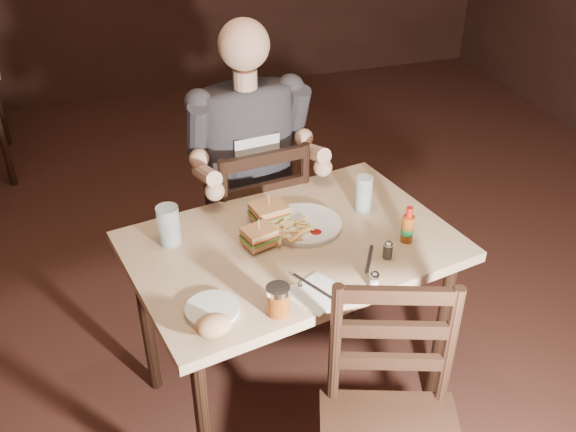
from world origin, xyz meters
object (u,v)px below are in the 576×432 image
object	(u,v)px
syrup_dispenser	(278,300)
chair_far	(250,227)
dinner_plate	(304,225)
diner	(250,135)
hot_sauce	(408,225)
main_table	(292,261)
glass_left	(169,225)
glass_right	(364,194)
side_plate	(212,310)

from	to	relation	value
syrup_dispenser	chair_far	bearing A→B (deg)	70.40
dinner_plate	syrup_dispenser	xyz separation A→B (m)	(-0.23, -0.42, 0.04)
diner	hot_sauce	size ratio (longest dim) A/B	6.60
dinner_plate	syrup_dispenser	world-z (taller)	syrup_dispenser
main_table	dinner_plate	size ratio (longest dim) A/B	4.74
glass_left	syrup_dispenser	xyz separation A→B (m)	(0.26, -0.48, -0.02)
glass_right	side_plate	bearing A→B (deg)	-149.27
glass_left	dinner_plate	bearing A→B (deg)	-6.12
glass_left	chair_far	bearing A→B (deg)	47.93
main_table	side_plate	distance (m)	0.46
diner	dinner_plate	world-z (taller)	diner
side_plate	diner	bearing A→B (deg)	67.09
glass_left	syrup_dispenser	world-z (taller)	glass_left
hot_sauce	diner	bearing A→B (deg)	121.94
glass_left	glass_right	size ratio (longest dim) A/B	1.01
chair_far	diner	world-z (taller)	diner
main_table	hot_sauce	distance (m)	0.44
main_table	syrup_dispenser	world-z (taller)	syrup_dispenser
glass_right	syrup_dispenser	distance (m)	0.67
dinner_plate	hot_sauce	size ratio (longest dim) A/B	1.89
main_table	dinner_plate	bearing A→B (deg)	46.82
main_table	side_plate	xyz separation A→B (m)	(-0.35, -0.28, 0.09)
chair_far	syrup_dispenser	size ratio (longest dim) A/B	9.53
chair_far	glass_left	size ratio (longest dim) A/B	6.43
diner	syrup_dispenser	bearing A→B (deg)	-106.22
syrup_dispenser	side_plate	size ratio (longest dim) A/B	0.60
hot_sauce	syrup_dispenser	world-z (taller)	hot_sauce
diner	glass_right	world-z (taller)	diner
glass_left	side_plate	size ratio (longest dim) A/B	0.89
chair_far	glass_right	size ratio (longest dim) A/B	6.51
main_table	glass_left	world-z (taller)	glass_left
chair_far	glass_right	xyz separation A→B (m)	(0.34, -0.45, 0.37)
chair_far	dinner_plate	world-z (taller)	chair_far
syrup_dispenser	side_plate	xyz separation A→B (m)	(-0.19, 0.06, -0.04)
diner	glass_right	xyz separation A→B (m)	(0.33, -0.41, -0.11)
diner	chair_far	bearing A→B (deg)	90.00
dinner_plate	glass_left	bearing A→B (deg)	173.88
diner	side_plate	bearing A→B (deg)	-119.46
diner	hot_sauce	distance (m)	0.77
main_table	side_plate	size ratio (longest dim) A/B	7.62
glass_right	hot_sauce	world-z (taller)	glass_right
chair_far	side_plate	world-z (taller)	chair_far
glass_left	side_plate	bearing A→B (deg)	-81.01
hot_sauce	main_table	bearing A→B (deg)	163.36
glass_left	syrup_dispenser	size ratio (longest dim) A/B	1.48
dinner_plate	hot_sauce	distance (m)	0.38
chair_far	glass_right	distance (m)	0.68
dinner_plate	glass_right	bearing A→B (deg)	9.63
main_table	glass_right	xyz separation A→B (m)	(0.32, 0.12, 0.16)
main_table	side_plate	bearing A→B (deg)	-141.28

